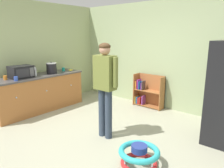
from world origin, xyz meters
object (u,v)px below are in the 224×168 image
(bookshelf, at_px, (147,92))
(orange_cup, at_px, (5,78))
(baby_walker, at_px, (139,155))
(microwave, at_px, (21,72))
(teal_cup, at_px, (63,69))
(amber_bottle, at_px, (28,71))
(blue_cup, at_px, (16,79))
(kitchen_counter, at_px, (40,93))
(standing_person, at_px, (105,82))
(crock_pot, at_px, (51,68))
(clear_bottle, at_px, (35,72))
(banana_bunch, at_px, (71,70))

(bookshelf, relative_size, orange_cup, 8.95)
(baby_walker, bearing_deg, bookshelf, 118.56)
(microwave, distance_m, teal_cup, 1.20)
(amber_bottle, bearing_deg, baby_walker, -3.84)
(teal_cup, xyz_separation_m, blue_cup, (0.24, -1.43, 0.00))
(kitchen_counter, distance_m, teal_cup, 0.91)
(bookshelf, xyz_separation_m, baby_walker, (1.30, -2.40, -0.21))
(standing_person, distance_m, crock_pot, 2.19)
(amber_bottle, xyz_separation_m, teal_cup, (0.21, 0.91, -0.05))
(baby_walker, bearing_deg, teal_cup, 160.48)
(microwave, bearing_deg, amber_bottle, 127.77)
(crock_pot, bearing_deg, bookshelf, 42.42)
(kitchen_counter, height_order, crock_pot, crock_pot)
(blue_cup, bearing_deg, clear_bottle, 108.75)
(bookshelf, bearing_deg, standing_person, -81.02)
(kitchen_counter, distance_m, orange_cup, 0.92)
(standing_person, bearing_deg, amber_bottle, -176.98)
(clear_bottle, bearing_deg, orange_cup, -97.36)
(blue_cup, bearing_deg, crock_pot, 99.23)
(orange_cup, bearing_deg, clear_bottle, 82.64)
(banana_bunch, distance_m, clear_bottle, 1.00)
(microwave, bearing_deg, orange_cup, -99.21)
(clear_bottle, height_order, blue_cup, clear_bottle)
(kitchen_counter, bearing_deg, microwave, -89.51)
(standing_person, relative_size, teal_cup, 18.31)
(bookshelf, height_order, orange_cup, orange_cup)
(teal_cup, bearing_deg, baby_walker, -19.52)
(blue_cup, xyz_separation_m, orange_cup, (-0.28, -0.10, 0.00))
(kitchen_counter, bearing_deg, orange_cup, -93.81)
(amber_bottle, relative_size, blue_cup, 2.59)
(baby_walker, bearing_deg, blue_cup, -174.35)
(blue_cup, bearing_deg, amber_bottle, 130.39)
(teal_cup, distance_m, blue_cup, 1.45)
(kitchen_counter, distance_m, amber_bottle, 0.61)
(standing_person, bearing_deg, baby_walker, -20.05)
(baby_walker, distance_m, banana_bunch, 3.39)
(banana_bunch, distance_m, teal_cup, 0.21)
(microwave, relative_size, orange_cup, 5.05)
(bookshelf, height_order, microwave, microwave)
(kitchen_counter, height_order, bookshelf, kitchen_counter)
(blue_cup, bearing_deg, baby_walker, 5.65)
(standing_person, height_order, banana_bunch, standing_person)
(standing_person, xyz_separation_m, crock_pot, (-2.16, 0.36, -0.01))
(baby_walker, bearing_deg, banana_bunch, 157.45)
(kitchen_counter, height_order, orange_cup, orange_cup)
(crock_pot, bearing_deg, amber_bottle, -119.90)
(standing_person, bearing_deg, clear_bottle, -177.80)
(clear_bottle, height_order, teal_cup, clear_bottle)
(microwave, relative_size, crock_pot, 1.57)
(standing_person, distance_m, clear_bottle, 2.19)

